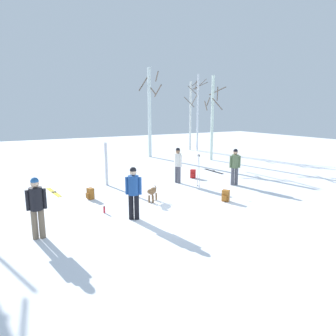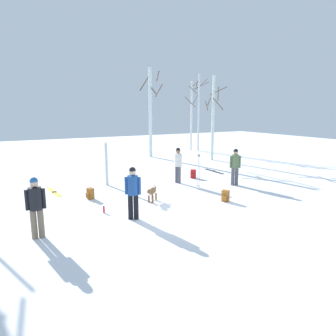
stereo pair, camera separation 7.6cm
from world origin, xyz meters
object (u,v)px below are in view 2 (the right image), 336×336
at_px(person_2, 133,190).
at_px(birch_tree_4, 199,111).
at_px(person_1, 178,163).
at_px(ski_pair_planted_0, 107,164).
at_px(backpack_0, 225,196).
at_px(ski_pair_lying_0, 54,192).
at_px(person_0, 36,204).
at_px(dog, 152,192).
at_px(ski_poles_0, 199,170).
at_px(backpack_2, 90,194).
at_px(birch_tree_1, 151,111).
at_px(person_3, 235,165).
at_px(birch_tree_3, 192,114).
at_px(birch_tree_2, 213,117).
at_px(water_bottle_0, 104,210).
at_px(ski_pair_lying_1, 214,171).
at_px(backpack_1, 193,174).

relative_size(person_2, birch_tree_4, 0.26).
bearing_deg(person_1, birch_tree_4, 50.98).
distance_m(ski_pair_planted_0, backpack_0, 5.73).
bearing_deg(birch_tree_4, ski_pair_lying_0, -147.64).
distance_m(person_0, dog, 4.49).
bearing_deg(ski_poles_0, birch_tree_4, 55.60).
xyz_separation_m(person_0, backpack_2, (2.20, 2.99, -0.77)).
relative_size(ski_pair_lying_0, backpack_0, 3.92).
xyz_separation_m(person_0, birch_tree_1, (9.05, 11.73, 2.44)).
height_order(person_3, birch_tree_3, birch_tree_3).
bearing_deg(ski_pair_lying_0, birch_tree_2, 17.84).
height_order(person_2, water_bottle_0, person_2).
bearing_deg(water_bottle_0, dog, 10.31).
distance_m(dog, backpack_0, 2.83).
distance_m(person_0, birch_tree_2, 14.90).
bearing_deg(birch_tree_4, person_3, -116.61).
distance_m(person_2, ski_pair_planted_0, 4.77).
bearing_deg(person_1, birch_tree_3, 53.85).
height_order(person_1, person_3, same).
distance_m(person_0, backpack_0, 6.73).
relative_size(water_bottle_0, birch_tree_2, 0.04).
relative_size(person_0, backpack_0, 3.90).
distance_m(person_3, ski_pair_lying_0, 8.19).
bearing_deg(person_3, water_bottle_0, -172.80).
bearing_deg(water_bottle_0, person_1, 29.25).
relative_size(ski_pair_lying_1, birch_tree_1, 0.26).
bearing_deg(birch_tree_2, ski_pair_lying_0, -162.16).
relative_size(backpack_2, birch_tree_3, 0.07).
distance_m(dog, water_bottle_0, 2.06).
height_order(person_3, ski_pair_planted_0, ski_pair_planted_0).
bearing_deg(backpack_0, person_3, 41.54).
bearing_deg(person_0, backpack_1, 27.79).
bearing_deg(birch_tree_3, backpack_0, -118.18).
bearing_deg(ski_poles_0, birch_tree_2, 48.45).
distance_m(dog, backpack_2, 2.51).
height_order(birch_tree_3, birch_tree_4, birch_tree_4).
bearing_deg(ski_poles_0, birch_tree_1, 77.42).
xyz_separation_m(backpack_1, birch_tree_4, (6.46, 8.97, 3.19)).
height_order(backpack_0, birch_tree_1, birch_tree_1).
height_order(person_1, backpack_2, person_1).
distance_m(backpack_0, backpack_2, 5.31).
bearing_deg(birch_tree_3, person_0, -135.70).
height_order(person_0, birch_tree_2, birch_tree_2).
bearing_deg(backpack_1, person_2, -140.99).
distance_m(person_2, backpack_0, 3.92).
height_order(person_0, person_3, same).
bearing_deg(birch_tree_2, person_3, -118.79).
bearing_deg(ski_pair_lying_0, person_0, -102.74).
relative_size(person_0, ski_pair_lying_0, 0.99).
xyz_separation_m(backpack_0, birch_tree_3, (7.15, 13.35, 2.90)).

